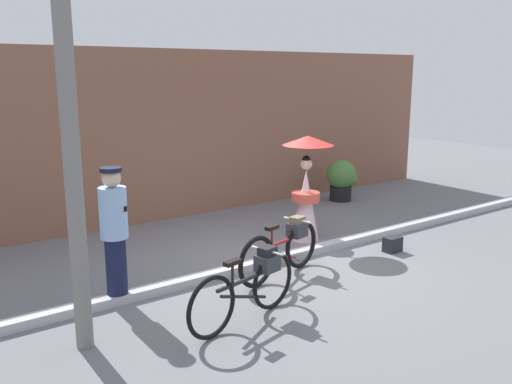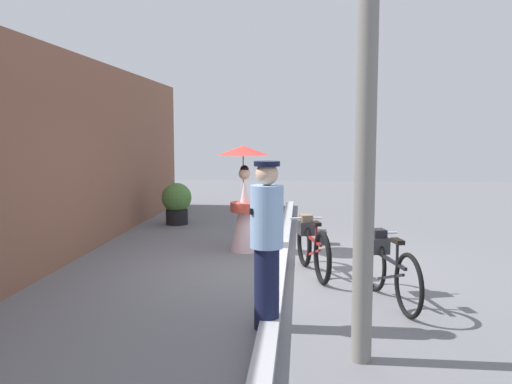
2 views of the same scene
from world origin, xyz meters
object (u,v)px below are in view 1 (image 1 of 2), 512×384
(person_with_parasol, at_px, (306,186))
(utility_pole, at_px, (69,120))
(bicycle_far_side, at_px, (283,247))
(person_officer, at_px, (114,232))
(potted_plant_by_door, at_px, (342,178))
(bicycle_near_officer, at_px, (249,285))
(backpack_on_pavement, at_px, (393,244))

(person_with_parasol, relative_size, utility_pole, 0.38)
(utility_pole, bearing_deg, bicycle_far_side, 7.34)
(person_officer, height_order, potted_plant_by_door, person_officer)
(bicycle_near_officer, distance_m, potted_plant_by_door, 6.49)
(potted_plant_by_door, relative_size, backpack_on_pavement, 3.18)
(bicycle_far_side, xyz_separation_m, person_officer, (-2.27, 0.50, 0.51))
(person_with_parasol, bearing_deg, bicycle_far_side, -141.37)
(bicycle_near_officer, distance_m, utility_pole, 2.70)
(person_with_parasol, height_order, potted_plant_by_door, person_with_parasol)
(person_officer, bearing_deg, utility_pole, -129.49)
(bicycle_near_officer, height_order, potted_plant_by_door, potted_plant_by_door)
(bicycle_far_side, bearing_deg, potted_plant_by_door, 35.63)
(person_with_parasol, bearing_deg, potted_plant_by_door, 33.94)
(bicycle_near_officer, bearing_deg, utility_pole, 164.30)
(bicycle_near_officer, distance_m, person_with_parasol, 3.35)
(bicycle_near_officer, height_order, person_officer, person_officer)
(backpack_on_pavement, xyz_separation_m, utility_pole, (-5.12, -0.17, 2.27))
(person_with_parasol, xyz_separation_m, potted_plant_by_door, (2.64, 1.78, -0.44))
(bicycle_far_side, height_order, utility_pole, utility_pole)
(bicycle_far_side, bearing_deg, person_with_parasol, 38.63)
(person_with_parasol, bearing_deg, bicycle_near_officer, -142.56)
(bicycle_far_side, distance_m, utility_pole, 3.62)
(bicycle_near_officer, xyz_separation_m, person_with_parasol, (2.63, 2.01, 0.51))
(bicycle_near_officer, height_order, utility_pole, utility_pole)
(bicycle_far_side, height_order, backpack_on_pavement, bicycle_far_side)
(bicycle_near_officer, xyz_separation_m, bicycle_far_side, (1.22, 0.89, -0.02))
(bicycle_near_officer, relative_size, potted_plant_by_door, 1.87)
(person_with_parasol, bearing_deg, utility_pole, -161.10)
(person_officer, bearing_deg, backpack_on_pavement, -9.34)
(bicycle_far_side, height_order, person_with_parasol, person_with_parasol)
(bicycle_far_side, bearing_deg, person_officer, 167.58)
(backpack_on_pavement, distance_m, utility_pole, 5.60)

